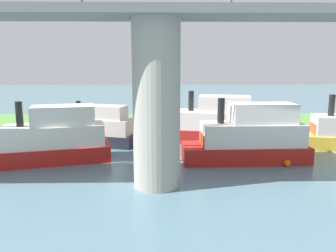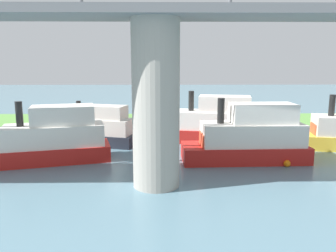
{
  "view_description": "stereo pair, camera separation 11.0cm",
  "coord_description": "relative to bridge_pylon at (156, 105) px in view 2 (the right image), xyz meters",
  "views": [
    {
      "loc": [
        2.24,
        33.83,
        7.48
      ],
      "look_at": [
        1.67,
        5.0,
        2.0
      ],
      "focal_mm": 36.06,
      "sensor_mm": 36.0,
      "label": 1
    },
    {
      "loc": [
        2.13,
        33.83,
        7.48
      ],
      "look_at": [
        1.67,
        5.0,
        2.0
      ],
      "focal_mm": 36.06,
      "sensor_mm": 36.0,
      "label": 2
    }
  ],
  "objects": [
    {
      "name": "riverboat_paddlewheel",
      "position": [
        8.0,
        -5.27,
        -3.24
      ],
      "size": [
        9.6,
        5.22,
        4.67
      ],
      "color": "red",
      "rests_on": "ground"
    },
    {
      "name": "bridge_span",
      "position": [
        0.0,
        -0.02,
        5.47
      ],
      "size": [
        64.3,
        4.3,
        3.25
      ],
      "color": "slate",
      "rests_on": "bridge_pylon"
    },
    {
      "name": "bridge_pylon",
      "position": [
        0.0,
        0.0,
        0.0
      ],
      "size": [
        2.82,
        2.82,
        9.94
      ],
      "primitive_type": "cylinder",
      "color": "#9E998E",
      "rests_on": "ground"
    },
    {
      "name": "motorboat_red",
      "position": [
        5.61,
        -10.71,
        -3.5
      ],
      "size": [
        8.18,
        4.68,
        3.97
      ],
      "color": "#1E232D",
      "rests_on": "ground"
    },
    {
      "name": "pontoon_yellow",
      "position": [
        -5.29,
        -11.58,
        -3.19
      ],
      "size": [
        9.82,
        4.86,
        4.8
      ],
      "color": "red",
      "rests_on": "ground"
    },
    {
      "name": "houseboat_blue",
      "position": [
        -6.99,
        -5.16,
        -3.18
      ],
      "size": [
        9.57,
        3.45,
        4.84
      ],
      "color": "red",
      "rests_on": "ground"
    },
    {
      "name": "marker_buoy",
      "position": [
        -9.42,
        -3.56,
        -4.72
      ],
      "size": [
        0.5,
        0.5,
        0.5
      ],
      "primitive_type": "sphere",
      "color": "orange",
      "rests_on": "ground"
    },
    {
      "name": "grassy_bank",
      "position": [
        -2.53,
        -20.05,
        -4.72
      ],
      "size": [
        80.0,
        12.0,
        0.5
      ],
      "primitive_type": "cube",
      "color": "#5B9342",
      "rests_on": "ground"
    },
    {
      "name": "person_on_bank",
      "position": [
        -7.42,
        -16.4,
        -3.77
      ],
      "size": [
        0.43,
        0.43,
        1.39
      ],
      "color": "#2D334C",
      "rests_on": "grassy_bank"
    },
    {
      "name": "mooring_post",
      "position": [
        -8.57,
        -15.92,
        -3.96
      ],
      "size": [
        0.2,
        0.2,
        1.02
      ],
      "primitive_type": "cylinder",
      "color": "brown",
      "rests_on": "grassy_bank"
    },
    {
      "name": "ground_plane",
      "position": [
        -2.53,
        -14.05,
        -4.97
      ],
      "size": [
        160.0,
        160.0,
        0.0
      ],
      "primitive_type": "plane",
      "color": "slate"
    }
  ]
}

